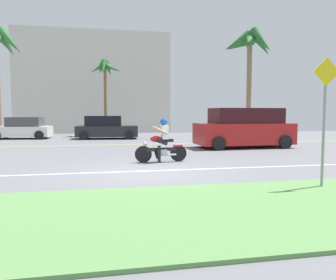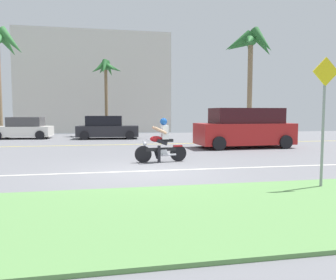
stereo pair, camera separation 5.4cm
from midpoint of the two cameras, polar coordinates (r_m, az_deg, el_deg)
The scene contains 12 objects.
ground at distance 12.56m, azimuth -5.39°, elevation -3.16°, with size 56.00×30.00×0.04m, color slate.
grass_median at distance 5.66m, azimuth 1.75°, elevation -12.40°, with size 56.00×3.80×0.06m, color #5B8C4C.
lane_line_near at distance 9.72m, azimuth -3.73°, elevation -5.33°, with size 50.40×0.12×0.01m, color silver.
lane_line_far at distance 17.82m, azimuth -7.04°, elevation -0.77°, with size 50.40×0.12×0.01m, color yellow.
motorcyclist at distance 11.39m, azimuth -1.01°, elevation -0.61°, with size 1.81×0.59×1.52m.
suv_nearby at distance 16.60m, azimuth 13.16°, elevation 1.95°, with size 4.87×2.25×1.92m.
parked_car_0 at distance 23.66m, azimuth -23.49°, elevation 1.82°, with size 3.73×2.11×1.41m.
parked_car_1 at distance 22.07m, azimuth -10.38°, elevation 2.05°, with size 4.06×2.24×1.50m.
palm_tree_0 at distance 24.95m, azimuth -10.62°, elevation 11.42°, with size 2.40×2.33×5.53m.
palm_tree_1 at distance 27.65m, azimuth 14.00°, elevation 15.27°, with size 4.40×4.42×8.26m.
street_sign at distance 8.07m, azimuth 25.40°, elevation 4.63°, with size 0.62×0.06×2.90m.
building_far at distance 30.50m, azimuth -12.31°, elevation 9.46°, with size 12.91×4.00×8.55m, color beige.
Camera 2 is at (-1.16, -9.39, 1.70)m, focal length 35.46 mm.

